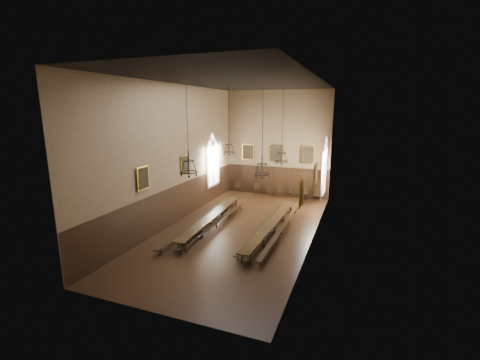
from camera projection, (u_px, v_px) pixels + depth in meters
The scene contains 33 objects.
floor at pixel (240, 230), 20.17m from camera, with size 9.00×18.00×0.02m, color black.
ceiling at pixel (240, 81), 18.23m from camera, with size 9.00×18.00×0.02m, color black.
wall_back at pixel (277, 144), 27.42m from camera, with size 9.00×0.02×9.00m, color brown.
wall_front at pixel (146, 196), 10.97m from camera, with size 9.00×0.02×9.00m, color brown.
wall_left at pixel (175, 155), 20.76m from camera, with size 0.02×18.00×9.00m, color brown.
wall_right at pixel (316, 163), 17.64m from camera, with size 0.02×18.00×9.00m, color brown.
wainscot_panelling at pixel (240, 211), 19.90m from camera, with size 9.00×18.00×2.50m, color black, non-canonical shape.
table_left at pixel (213, 220), 20.87m from camera, with size 1.08×9.33×0.73m.
table_right at pixel (271, 228), 19.42m from camera, with size 0.86×9.42×0.73m.
bench_left_outer at pixel (202, 220), 21.04m from camera, with size 0.53×10.62×0.48m.
bench_left_inner at pixel (216, 224), 20.46m from camera, with size 0.44×9.15×0.41m.
bench_right_inner at pixel (262, 227), 19.87m from camera, with size 0.39×9.19×0.41m.
bench_right_outer at pixel (281, 230), 19.35m from camera, with size 0.30×9.37×0.42m.
chair_0 at pixel (238, 189), 29.12m from camera, with size 0.56×0.56×1.02m.
chair_2 at pixel (257, 191), 28.43m from camera, with size 0.58×0.58×1.04m.
chair_3 at pixel (268, 193), 28.15m from camera, with size 0.41×0.41×0.88m.
chair_4 at pixel (280, 193), 27.75m from camera, with size 0.49×0.49×1.01m.
chair_5 at pixel (290, 194), 27.38m from camera, with size 0.53×0.53×0.99m.
chair_6 at pixel (304, 196), 27.05m from camera, with size 0.44×0.44×0.95m.
chair_7 at pixel (316, 197), 26.67m from camera, with size 0.45×0.45×0.95m.
chandelier_back_left at pixel (229, 147), 22.20m from camera, with size 0.81×0.81×4.63m.
chandelier_back_right at pixel (282, 156), 21.10m from camera, with size 0.83×0.83×5.09m.
chandelier_front_left at pixel (189, 166), 17.41m from camera, with size 0.95×0.95×5.10m.
chandelier_front_right at pixel (262, 168), 16.68m from camera, with size 0.84×0.84×5.04m.
portrait_back_0 at pixel (248, 152), 28.38m from camera, with size 1.10×0.12×1.40m.
portrait_back_1 at pixel (276, 154), 27.48m from camera, with size 1.10×0.12×1.40m.
portrait_back_2 at pixel (307, 155), 26.58m from camera, with size 1.10×0.12×1.40m.
portrait_left_0 at pixel (185, 165), 21.80m from camera, with size 0.12×1.00×1.30m.
portrait_left_1 at pixel (143, 178), 17.69m from camera, with size 0.12×1.00×1.30m.
portrait_right_0 at pixel (316, 174), 18.77m from camera, with size 0.12×1.00×1.30m.
portrait_right_1 at pixel (302, 192), 14.66m from camera, with size 0.12×1.00×1.30m.
window_right at pixel (325, 167), 22.92m from camera, with size 0.20×2.20×4.60m, color white, non-canonical shape.
window_left at pixel (213, 160), 25.99m from camera, with size 0.20×2.20×4.60m, color white, non-canonical shape.
Camera 1 is at (6.76, -17.78, 7.42)m, focal length 24.00 mm.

